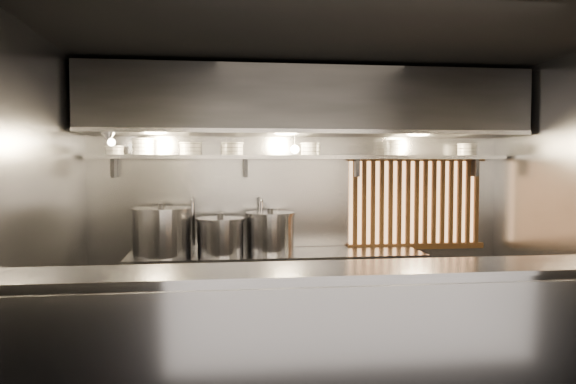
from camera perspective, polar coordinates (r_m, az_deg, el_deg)
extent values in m
plane|color=black|center=(4.98, 3.97, -18.46)|extent=(4.50, 4.50, 0.00)
plane|color=black|center=(4.74, 4.10, 14.91)|extent=(4.50, 4.50, 0.00)
plane|color=gray|center=(6.13, 1.23, -0.95)|extent=(4.50, 0.00, 4.50)
plane|color=gray|center=(4.75, -23.65, -2.34)|extent=(0.00, 3.00, 3.00)
cube|color=gray|center=(3.92, 6.87, -15.93)|extent=(4.50, 0.50, 1.10)
cube|color=#939399|center=(3.68, 7.92, -17.20)|extent=(4.50, 0.02, 1.01)
cube|color=gray|center=(3.78, 6.92, -7.79)|extent=(4.50, 0.56, 0.03)
cube|color=gray|center=(5.87, -1.17, -10.52)|extent=(3.00, 0.70, 0.90)
cube|color=gray|center=(5.94, 1.50, 3.56)|extent=(4.40, 0.34, 0.04)
cube|color=#2D2D30|center=(5.75, 1.85, 9.02)|extent=(4.40, 0.80, 0.65)
cube|color=gray|center=(5.33, 2.55, 6.20)|extent=(4.40, 0.03, 0.04)
cube|color=#FFB772|center=(6.44, 12.78, -1.02)|extent=(1.50, 0.02, 0.92)
cube|color=brown|center=(6.37, 12.98, 3.35)|extent=(1.56, 0.06, 0.06)
cube|color=brown|center=(6.44, 12.88, -5.40)|extent=(1.56, 0.06, 0.06)
cube|color=brown|center=(6.18, 6.84, -1.13)|extent=(0.04, 0.04, 0.92)
cube|color=brown|center=(6.21, 7.73, -1.12)|extent=(0.04, 0.04, 0.92)
cube|color=brown|center=(6.23, 8.62, -1.10)|extent=(0.04, 0.04, 0.92)
cube|color=brown|center=(6.26, 9.50, -1.09)|extent=(0.04, 0.04, 0.92)
cube|color=brown|center=(6.29, 10.37, -1.08)|extent=(0.04, 0.04, 0.92)
cube|color=brown|center=(6.32, 11.23, -1.07)|extent=(0.04, 0.04, 0.92)
cube|color=brown|center=(6.35, 12.09, -1.06)|extent=(0.04, 0.04, 0.92)
cube|color=brown|center=(6.39, 12.93, -1.05)|extent=(0.04, 0.04, 0.92)
cube|color=brown|center=(6.42, 13.77, -1.04)|extent=(0.04, 0.04, 0.92)
cube|color=brown|center=(6.46, 14.59, -1.02)|extent=(0.04, 0.04, 0.92)
cube|color=brown|center=(6.50, 15.41, -1.01)|extent=(0.04, 0.04, 0.92)
cube|color=brown|center=(6.54, 16.22, -1.00)|extent=(0.04, 0.04, 0.92)
cube|color=brown|center=(6.58, 17.02, -0.99)|extent=(0.04, 0.04, 0.92)
cube|color=brown|center=(6.62, 17.80, -0.98)|extent=(0.04, 0.04, 0.92)
cube|color=brown|center=(6.67, 18.58, -0.96)|extent=(0.04, 0.04, 0.92)
cylinder|color=silver|center=(6.03, -9.58, -3.06)|extent=(0.03, 0.03, 0.48)
sphere|color=silver|center=(6.01, -9.60, -0.78)|extent=(0.04, 0.04, 0.04)
cylinder|color=silver|center=(5.88, -9.65, -0.87)|extent=(0.03, 0.26, 0.03)
sphere|color=silver|center=(5.75, -9.70, -0.95)|extent=(0.04, 0.04, 0.04)
cylinder|color=silver|center=(5.75, -9.69, -1.65)|extent=(0.03, 0.03, 0.14)
cylinder|color=silver|center=(6.04, -2.93, -3.01)|extent=(0.03, 0.03, 0.48)
sphere|color=silver|center=(6.02, -2.93, -0.74)|extent=(0.04, 0.04, 0.04)
cylinder|color=silver|center=(5.89, -2.83, -0.82)|extent=(0.03, 0.26, 0.03)
sphere|color=silver|center=(5.77, -2.73, -0.90)|extent=(0.04, 0.04, 0.04)
cylinder|color=silver|center=(5.77, -2.73, -1.60)|extent=(0.03, 0.03, 0.14)
cone|color=gray|center=(5.49, -17.78, 5.45)|extent=(0.25, 0.27, 0.20)
sphere|color=#FFE0B2|center=(5.46, -17.50, 4.84)|extent=(0.07, 0.07, 0.07)
cylinder|color=#2D2D30|center=(5.59, -17.61, 6.23)|extent=(0.02, 0.22, 0.02)
cylinder|color=#2D2D30|center=(5.81, 0.71, 5.15)|extent=(0.01, 0.01, 0.12)
sphere|color=#FFE0B2|center=(5.80, 0.71, 4.36)|extent=(0.09, 0.09, 0.09)
cylinder|color=gray|center=(5.80, -1.82, -4.25)|extent=(0.64, 0.64, 0.38)
cylinder|color=gray|center=(5.77, -1.82, -2.22)|extent=(0.68, 0.68, 0.03)
cylinder|color=#2D2D30|center=(5.77, -1.82, -1.88)|extent=(0.06, 0.06, 0.04)
cylinder|color=gray|center=(5.71, -12.71, -4.10)|extent=(0.75, 0.75, 0.45)
cylinder|color=gray|center=(5.69, -12.74, -1.71)|extent=(0.79, 0.79, 0.03)
cylinder|color=#2D2D30|center=(5.68, -12.74, -1.36)|extent=(0.06, 0.06, 0.04)
cylinder|color=gray|center=(5.69, -6.87, -4.63)|extent=(0.48, 0.48, 0.34)
cylinder|color=gray|center=(5.67, -6.88, -2.78)|extent=(0.51, 0.51, 0.03)
cylinder|color=#2D2D30|center=(5.66, -6.89, -2.43)|extent=(0.06, 0.06, 0.04)
cylinder|color=silver|center=(5.95, -17.19, 3.81)|extent=(0.18, 0.18, 0.03)
cylinder|color=silver|center=(5.95, -17.20, 4.18)|extent=(0.18, 0.18, 0.03)
cylinder|color=silver|center=(5.95, -17.20, 4.45)|extent=(0.20, 0.20, 0.01)
cylinder|color=silver|center=(5.91, -14.47, 3.86)|extent=(0.22, 0.22, 0.03)
cylinder|color=silver|center=(5.91, -14.48, 4.22)|extent=(0.22, 0.22, 0.03)
cylinder|color=silver|center=(5.91, -14.48, 4.59)|extent=(0.22, 0.22, 0.03)
cylinder|color=silver|center=(5.91, -14.49, 4.96)|extent=(0.22, 0.22, 0.03)
cylinder|color=silver|center=(5.91, -14.49, 5.23)|extent=(0.23, 0.23, 0.01)
cylinder|color=silver|center=(5.87, -9.86, 3.91)|extent=(0.22, 0.22, 0.03)
cylinder|color=silver|center=(5.87, -9.87, 4.28)|extent=(0.22, 0.22, 0.03)
cylinder|color=silver|center=(5.87, -9.87, 4.65)|extent=(0.22, 0.22, 0.03)
cylinder|color=silver|center=(5.87, -9.87, 4.93)|extent=(0.23, 0.23, 0.01)
cylinder|color=silver|center=(5.87, -5.68, 3.94)|extent=(0.22, 0.22, 0.03)
cylinder|color=silver|center=(5.87, -5.68, 4.31)|extent=(0.22, 0.22, 0.03)
cylinder|color=silver|center=(5.87, -5.69, 4.68)|extent=(0.22, 0.22, 0.03)
cylinder|color=silver|center=(5.87, -5.69, 4.96)|extent=(0.24, 0.24, 0.01)
cylinder|color=silver|center=(5.95, 2.30, 3.94)|extent=(0.20, 0.20, 0.03)
cylinder|color=silver|center=(5.95, 2.30, 4.31)|extent=(0.20, 0.20, 0.03)
cylinder|color=silver|center=(5.95, 2.30, 4.67)|extent=(0.20, 0.20, 0.03)
cylinder|color=silver|center=(5.95, 2.30, 4.94)|extent=(0.22, 0.22, 0.01)
cylinder|color=silver|center=(6.17, 10.63, 3.86)|extent=(0.19, 0.19, 0.03)
cylinder|color=silver|center=(6.17, 10.63, 4.21)|extent=(0.19, 0.19, 0.03)
cylinder|color=silver|center=(6.17, 10.64, 4.56)|extent=(0.19, 0.19, 0.03)
cylinder|color=silver|center=(6.17, 10.64, 4.91)|extent=(0.19, 0.19, 0.03)
cylinder|color=silver|center=(6.17, 10.64, 5.17)|extent=(0.21, 0.21, 0.01)
cylinder|color=silver|center=(6.48, 17.71, 3.72)|extent=(0.20, 0.20, 0.03)
cylinder|color=silver|center=(6.48, 17.72, 4.06)|extent=(0.20, 0.20, 0.03)
cylinder|color=silver|center=(6.48, 17.72, 4.39)|extent=(0.20, 0.20, 0.03)
cylinder|color=silver|center=(6.48, 17.73, 4.64)|extent=(0.22, 0.22, 0.01)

